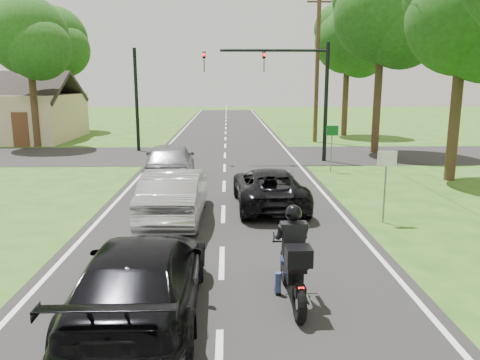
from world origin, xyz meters
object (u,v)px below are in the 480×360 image
at_px(traffic_signal, 290,80).
at_px(sign_green, 332,137).
at_px(silver_suv, 170,162).
at_px(dark_car_behind, 142,278).
at_px(silver_sedan, 175,194).
at_px(motorcycle_rider, 293,265).
at_px(dark_suv, 269,187).
at_px(sign_white, 386,169).
at_px(utility_pole_far, 317,66).

relative_size(traffic_signal, sign_green, 3.00).
distance_m(silver_suv, dark_car_behind, 11.30).
xyz_separation_m(silver_sedan, traffic_signal, (4.76, 10.54, 3.35)).
distance_m(motorcycle_rider, silver_suv, 11.37).
relative_size(silver_sedan, dark_car_behind, 0.94).
bearing_deg(dark_suv, sign_white, 146.15).
bearing_deg(sign_green, traffic_signal, 117.38).
xyz_separation_m(traffic_signal, sign_green, (1.56, -3.02, -2.54)).
relative_size(dark_car_behind, sign_white, 2.35).
bearing_deg(silver_sedan, sign_white, 176.70).
height_order(motorcycle_rider, dark_car_behind, motorcycle_rider).
height_order(motorcycle_rider, silver_suv, motorcycle_rider).
xyz_separation_m(motorcycle_rider, dark_suv, (0.15, 6.95, -0.09)).
bearing_deg(sign_green, dark_suv, -119.32).
bearing_deg(motorcycle_rider, utility_pole_far, 76.64).
height_order(dark_suv, silver_suv, silver_suv).
height_order(silver_sedan, traffic_signal, traffic_signal).
height_order(traffic_signal, sign_green, traffic_signal).
xyz_separation_m(motorcycle_rider, dark_car_behind, (-2.68, -0.46, -0.01)).
distance_m(silver_sedan, traffic_signal, 12.04).
height_order(motorcycle_rider, sign_green, sign_green).
xyz_separation_m(dark_car_behind, utility_pole_far, (7.54, 24.50, 4.35)).
relative_size(dark_car_behind, sign_green, 2.35).
bearing_deg(traffic_signal, silver_sedan, -114.32).
relative_size(dark_suv, sign_green, 2.17).
xyz_separation_m(silver_suv, traffic_signal, (5.55, 5.23, 3.29)).
xyz_separation_m(dark_car_behind, sign_green, (6.24, 13.48, 0.86)).
xyz_separation_m(silver_suv, sign_green, (7.11, 2.21, 0.75)).
bearing_deg(traffic_signal, sign_white, -82.95).
height_order(dark_suv, utility_pole_far, utility_pole_far).
distance_m(dark_suv, traffic_signal, 9.90).
bearing_deg(utility_pole_far, dark_suv, -105.40).
bearing_deg(sign_white, silver_suv, 140.06).
bearing_deg(silver_suv, dark_car_behind, 90.98).
relative_size(motorcycle_rider, silver_suv, 0.45).
distance_m(silver_suv, sign_white, 9.04).
bearing_deg(motorcycle_rider, traffic_signal, 80.97).
bearing_deg(utility_pole_far, silver_suv, -122.43).
height_order(dark_suv, sign_green, sign_green).
xyz_separation_m(motorcycle_rider, silver_sedan, (-2.76, 5.50, 0.04)).
bearing_deg(traffic_signal, dark_car_behind, -105.83).
bearing_deg(sign_green, sign_white, -91.43).
height_order(utility_pole_far, sign_white, utility_pole_far).
height_order(dark_car_behind, sign_white, sign_white).
relative_size(motorcycle_rider, dark_car_behind, 0.44).
bearing_deg(silver_suv, silver_sedan, 94.99).
xyz_separation_m(sign_white, sign_green, (0.20, 8.00, 0.00)).
relative_size(motorcycle_rider, sign_green, 1.03).
xyz_separation_m(motorcycle_rider, silver_suv, (-3.55, 10.80, 0.11)).
relative_size(motorcycle_rider, sign_white, 1.03).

